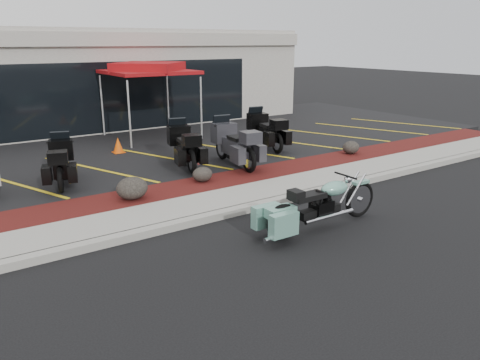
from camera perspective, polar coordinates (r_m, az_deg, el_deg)
ground at (r=9.73m, az=6.25°, el=-4.80°), size 90.00×90.00×0.00m
curb at (r=10.35m, az=3.04°, el=-2.93°), size 24.00×0.25×0.15m
sidewalk at (r=10.89m, az=0.81°, el=-1.92°), size 24.00×1.20×0.15m
mulch_bed at (r=11.84m, az=-2.54°, el=-0.37°), size 24.00×1.20×0.16m
upper_lot at (r=16.54m, az=-12.50°, el=4.13°), size 26.00×9.60×0.15m
dealership_building at (r=22.17m, az=-19.10°, el=11.75°), size 18.00×8.16×4.00m
boulder_left at (r=10.59m, az=-13.02°, el=-0.98°), size 0.71×0.59×0.50m
boulder_mid at (r=11.68m, az=-4.61°, el=0.70°), size 0.52×0.43×0.37m
boulder_right at (r=14.96m, az=13.37°, el=3.89°), size 0.56×0.47×0.40m
hero_cruiser at (r=9.93m, az=14.40°, el=-1.67°), size 2.90×0.76×1.02m
touring_black_front at (r=12.89m, az=-20.88°, el=2.99°), size 1.32×2.17×1.18m
touring_black_mid at (r=13.83m, az=-7.59°, el=4.96°), size 1.33×2.30×1.26m
touring_grey at (r=13.81m, az=-2.22°, el=5.23°), size 1.13×2.37×1.33m
touring_black_rear at (r=15.99m, az=1.93°, el=6.70°), size 1.24×2.31×1.28m
traffic_cone at (r=15.23m, az=-14.63°, el=4.15°), size 0.34×0.34×0.48m
popup_canopy at (r=17.26m, az=-11.08°, el=13.08°), size 3.39×3.39×2.66m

